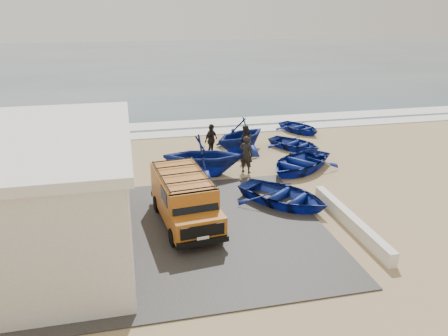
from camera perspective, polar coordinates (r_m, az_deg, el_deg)
ground at (r=19.22m, az=-1.51°, el=-5.18°), size 160.00×160.00×0.00m
slab at (r=17.20m, az=-6.80°, el=-8.51°), size 12.00×10.00×0.05m
ocean at (r=73.56m, az=-10.34°, el=13.61°), size 180.00×88.00×0.01m
surf_line at (r=30.36m, az=-5.97°, el=4.48°), size 180.00×1.60×0.06m
surf_wash at (r=32.76m, az=-6.51°, el=5.63°), size 180.00×2.20×0.04m
building at (r=16.75m, az=-26.18°, el=-3.30°), size 8.40×9.40×4.30m
parapet at (r=18.17m, az=16.20°, el=-6.68°), size 0.35×6.00×0.55m
van at (r=17.57m, az=-5.20°, el=-3.81°), size 2.43×5.04×2.08m
boat_near_left at (r=19.49m, az=7.77°, el=-3.59°), size 4.99×5.17×0.87m
boat_near_right at (r=23.65m, az=9.79°, el=0.73°), size 5.45×5.19×0.92m
boat_mid_left at (r=22.48m, az=-2.73°, el=1.67°), size 4.74×4.30×2.17m
boat_mid_right at (r=27.21m, az=9.22°, el=3.16°), size 3.98×4.22×0.71m
boat_far_left at (r=26.37m, az=2.17°, el=4.36°), size 5.08×4.94×2.04m
boat_far_right at (r=31.01m, az=9.82°, el=5.24°), size 3.55×4.04×0.69m
fisherman_front at (r=22.89m, az=2.91°, el=1.79°), size 0.87×0.84×2.01m
fisherman_middle at (r=25.34m, az=2.80°, el=3.48°), size 0.76×0.95×1.87m
fisherman_back at (r=25.46m, az=-1.69°, el=3.65°), size 1.15×1.11×1.93m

